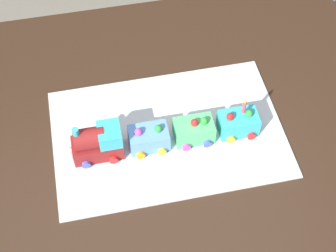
# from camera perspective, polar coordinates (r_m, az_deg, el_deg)

# --- Properties ---
(ground_plane) EXTENTS (8.00, 8.00, 0.00)m
(ground_plane) POSITION_cam_1_polar(r_m,az_deg,el_deg) (2.00, -2.08, -12.94)
(ground_plane) COLOR gray
(dining_table) EXTENTS (1.40, 1.00, 0.74)m
(dining_table) POSITION_cam_1_polar(r_m,az_deg,el_deg) (1.44, -2.83, -2.98)
(dining_table) COLOR #382316
(dining_table) RESTS_ON ground
(cake_board) EXTENTS (0.60, 0.40, 0.00)m
(cake_board) POSITION_cam_1_polar(r_m,az_deg,el_deg) (1.34, 0.00, -0.81)
(cake_board) COLOR silver
(cake_board) RESTS_ON dining_table
(cake_locomotive) EXTENTS (0.14, 0.08, 0.12)m
(cake_locomotive) POSITION_cam_1_polar(r_m,az_deg,el_deg) (1.27, -7.91, -1.85)
(cake_locomotive) COLOR maroon
(cake_locomotive) RESTS_ON cake_board
(cake_car_hopper_sky_blue) EXTENTS (0.10, 0.08, 0.07)m
(cake_car_hopper_sky_blue) POSITION_cam_1_polar(r_m,az_deg,el_deg) (1.29, -2.17, -1.35)
(cake_car_hopper_sky_blue) COLOR #669EEA
(cake_car_hopper_sky_blue) RESTS_ON cake_board
(cake_car_caboose_mint_green) EXTENTS (0.10, 0.08, 0.07)m
(cake_car_caboose_mint_green) POSITION_cam_1_polar(r_m,az_deg,el_deg) (1.31, 2.94, -0.48)
(cake_car_caboose_mint_green) COLOR #59CC7A
(cake_car_caboose_mint_green) RESTS_ON cake_board
(cake_car_gondola_turquoise) EXTENTS (0.10, 0.08, 0.07)m
(cake_car_gondola_turquoise) POSITION_cam_1_polar(r_m,az_deg,el_deg) (1.33, 7.85, 0.36)
(cake_car_gondola_turquoise) COLOR #38B7C6
(cake_car_gondola_turquoise) RESTS_ON cake_board
(birthday_candle) EXTENTS (0.01, 0.01, 0.05)m
(birthday_candle) POSITION_cam_1_polar(r_m,az_deg,el_deg) (1.28, 8.53, 2.24)
(birthday_candle) COLOR #F24C59
(birthday_candle) RESTS_ON cake_car_gondola_turquoise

